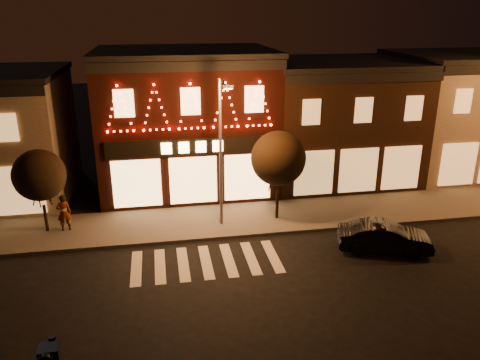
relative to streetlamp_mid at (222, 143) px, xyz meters
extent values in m
plane|color=black|center=(-1.21, -7.29, -4.43)|extent=(120.00, 120.00, 0.00)
cube|color=#47423D|center=(0.79, 0.71, -4.36)|extent=(44.00, 4.00, 0.15)
cube|color=black|center=(-1.21, 6.71, -0.43)|extent=(10.00, 8.00, 8.00)
cube|color=black|center=(-1.21, 6.71, 3.72)|extent=(10.20, 8.20, 0.30)
cube|color=black|center=(-1.21, 2.66, 3.32)|extent=(10.00, 0.25, 0.50)
cube|color=black|center=(-1.21, 2.61, -0.83)|extent=(9.00, 0.15, 0.90)
cube|color=#FFD87F|center=(-1.21, 2.51, -0.83)|extent=(3.40, 0.08, 0.60)
cube|color=#372013|center=(8.29, 6.71, -0.83)|extent=(9.00, 8.00, 7.20)
cube|color=black|center=(8.29, 6.71, 2.92)|extent=(9.20, 8.20, 0.30)
cube|color=black|center=(8.29, 2.66, 2.52)|extent=(9.00, 0.25, 0.50)
cube|color=#70604F|center=(17.29, 6.71, -0.68)|extent=(9.00, 8.00, 7.50)
cube|color=black|center=(17.29, 6.71, 3.22)|extent=(9.20, 8.20, 0.30)
cylinder|color=#59595E|center=(-0.02, 0.21, -0.63)|extent=(0.15, 0.15, 7.30)
cylinder|color=#59595E|center=(0.06, -0.51, 2.92)|extent=(0.26, 1.46, 0.09)
cube|color=#59595E|center=(0.14, -1.24, 2.88)|extent=(0.48, 0.31, 0.16)
cube|color=orange|center=(0.14, -1.24, 2.78)|extent=(0.37, 0.22, 0.05)
cylinder|color=black|center=(-8.60, 0.90, -3.61)|extent=(0.15, 0.15, 1.35)
sphere|color=black|center=(-8.60, 0.90, -1.39)|extent=(2.47, 2.47, 2.47)
cylinder|color=black|center=(2.92, 0.42, -3.53)|extent=(0.16, 0.16, 1.52)
sphere|color=black|center=(2.92, 0.42, -1.04)|extent=(2.77, 2.77, 2.77)
imported|color=black|center=(6.90, -3.68, -3.75)|extent=(4.40, 2.53, 1.37)
imported|color=gray|center=(-7.71, 0.82, -3.36)|extent=(0.76, 0.59, 1.85)
camera|label=1|loc=(-2.97, -21.60, 6.02)|focal=35.52mm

